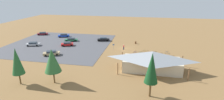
% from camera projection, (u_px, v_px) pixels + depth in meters
% --- Properties ---
extents(ground, '(160.00, 160.00, 0.00)m').
position_uv_depth(ground, '(125.00, 49.00, 59.85)').
color(ground, olive).
rests_on(ground, ground).
extents(parking_lot_asphalt, '(36.13, 34.62, 0.05)m').
position_uv_depth(parking_lot_asphalt, '(59.00, 44.00, 65.56)').
color(parking_lot_asphalt, '#4C4C51').
rests_on(parking_lot_asphalt, ground).
extents(bike_pavilion, '(15.90, 8.16, 4.94)m').
position_uv_depth(bike_pavilion, '(152.00, 60.00, 43.16)').
color(bike_pavilion, beige).
rests_on(bike_pavilion, ground).
extents(trash_bin, '(0.60, 0.60, 0.90)m').
position_uv_depth(trash_bin, '(136.00, 43.00, 65.98)').
color(trash_bin, brown).
rests_on(trash_bin, ground).
extents(lot_sign, '(0.56, 0.08, 2.20)m').
position_uv_depth(lot_sign, '(113.00, 46.00, 58.53)').
color(lot_sign, '#99999E').
rests_on(lot_sign, ground).
extents(pine_far_east, '(3.44, 3.44, 7.56)m').
position_uv_depth(pine_far_east, '(52.00, 61.00, 36.41)').
color(pine_far_east, brown).
rests_on(pine_far_east, ground).
extents(pine_east, '(2.48, 2.48, 7.97)m').
position_uv_depth(pine_east, '(17.00, 61.00, 35.90)').
color(pine_east, brown).
rests_on(pine_east, ground).
extents(pine_midwest, '(2.48, 2.48, 8.61)m').
position_uv_depth(pine_midwest, '(152.00, 68.00, 31.31)').
color(pine_midwest, brown).
rests_on(pine_midwest, ground).
extents(bicycle_silver_edge_north, '(1.04, 1.32, 0.80)m').
position_uv_depth(bicycle_silver_edge_north, '(167.00, 52.00, 55.94)').
color(bicycle_silver_edge_north, black).
rests_on(bicycle_silver_edge_north, ground).
extents(bicycle_green_mid_cluster, '(1.50, 0.98, 0.83)m').
position_uv_depth(bicycle_green_mid_cluster, '(158.00, 57.00, 51.95)').
color(bicycle_green_mid_cluster, black).
rests_on(bicycle_green_mid_cluster, ground).
extents(bicycle_teal_yard_left, '(0.90, 1.55, 0.77)m').
position_uv_depth(bicycle_teal_yard_left, '(137.00, 55.00, 53.20)').
color(bicycle_teal_yard_left, black).
rests_on(bicycle_teal_yard_left, ground).
extents(bicycle_blue_near_sign, '(0.73, 1.64, 0.81)m').
position_uv_depth(bicycle_blue_near_sign, '(150.00, 54.00, 54.51)').
color(bicycle_blue_near_sign, black).
rests_on(bicycle_blue_near_sign, ground).
extents(bicycle_yellow_edge_south, '(1.79, 0.48, 0.87)m').
position_uv_depth(bicycle_yellow_edge_south, '(146.00, 51.00, 56.68)').
color(bicycle_yellow_edge_south, black).
rests_on(bicycle_yellow_edge_south, ground).
extents(bicycle_black_trailside, '(1.45, 0.97, 0.78)m').
position_uv_depth(bicycle_black_trailside, '(154.00, 52.00, 55.71)').
color(bicycle_black_trailside, black).
rests_on(bicycle_black_trailside, ground).
extents(bicycle_red_yard_front, '(0.48, 1.72, 0.90)m').
position_uv_depth(bicycle_red_yard_front, '(162.00, 54.00, 53.87)').
color(bicycle_red_yard_front, black).
rests_on(bicycle_red_yard_front, ground).
extents(bicycle_orange_back_row, '(1.26, 1.23, 0.89)m').
position_uv_depth(bicycle_orange_back_row, '(172.00, 57.00, 51.92)').
color(bicycle_orange_back_row, black).
rests_on(bicycle_orange_back_row, ground).
extents(bicycle_purple_lone_west, '(1.07, 1.40, 0.78)m').
position_uv_depth(bicycle_purple_lone_west, '(135.00, 52.00, 55.80)').
color(bicycle_purple_lone_west, black).
rests_on(bicycle_purple_lone_west, ground).
extents(bicycle_white_lone_east, '(0.48, 1.67, 0.83)m').
position_uv_depth(bicycle_white_lone_east, '(169.00, 55.00, 53.68)').
color(bicycle_white_lone_east, black).
rests_on(bicycle_white_lone_east, ground).
extents(bicycle_silver_near_porch, '(1.24, 1.23, 0.81)m').
position_uv_depth(bicycle_silver_near_porch, '(145.00, 56.00, 52.57)').
color(bicycle_silver_near_porch, black).
rests_on(bicycle_silver_near_porch, ground).
extents(bicycle_green_by_bin, '(1.66, 0.48, 0.81)m').
position_uv_depth(bicycle_green_by_bin, '(141.00, 53.00, 55.57)').
color(bicycle_green_by_bin, black).
rests_on(bicycle_green_by_bin, ground).
extents(car_tan_front_row, '(5.09, 3.52, 1.43)m').
position_uv_depth(car_tan_front_row, '(51.00, 53.00, 53.96)').
color(car_tan_front_row, tan).
rests_on(car_tan_front_row, parking_lot_asphalt).
extents(car_maroon_back_corner, '(4.73, 3.08, 1.28)m').
position_uv_depth(car_maroon_back_corner, '(43.00, 33.00, 79.12)').
color(car_maroon_back_corner, maroon).
rests_on(car_maroon_back_corner, parking_lot_asphalt).
extents(car_silver_aisle_side, '(4.91, 3.12, 1.37)m').
position_uv_depth(car_silver_aisle_side, '(33.00, 44.00, 63.39)').
color(car_silver_aisle_side, '#BCBCC1').
rests_on(car_silver_aisle_side, parking_lot_asphalt).
extents(car_green_far_end, '(5.07, 2.90, 1.29)m').
position_uv_depth(car_green_far_end, '(71.00, 39.00, 69.25)').
color(car_green_far_end, '#1E6B3D').
rests_on(car_green_far_end, parking_lot_asphalt).
extents(car_red_mid_lot, '(4.55, 3.19, 1.40)m').
position_uv_depth(car_red_mid_lot, '(67.00, 44.00, 63.31)').
color(car_red_mid_lot, red).
rests_on(car_red_mid_lot, parking_lot_asphalt).
extents(car_black_inner_stall, '(4.92, 2.80, 1.40)m').
position_uv_depth(car_black_inner_stall, '(103.00, 39.00, 69.49)').
color(car_black_inner_stall, black).
rests_on(car_black_inner_stall, parking_lot_asphalt).
extents(car_blue_by_curb, '(4.94, 3.39, 1.43)m').
position_uv_depth(car_blue_by_curb, '(64.00, 35.00, 75.45)').
color(car_blue_by_curb, '#1E42B2').
rests_on(car_blue_by_curb, parking_lot_asphalt).
extents(visitor_crossing_yard, '(0.36, 0.39, 1.75)m').
position_uv_depth(visitor_crossing_yard, '(124.00, 47.00, 59.30)').
color(visitor_crossing_yard, '#2D3347').
rests_on(visitor_crossing_yard, ground).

